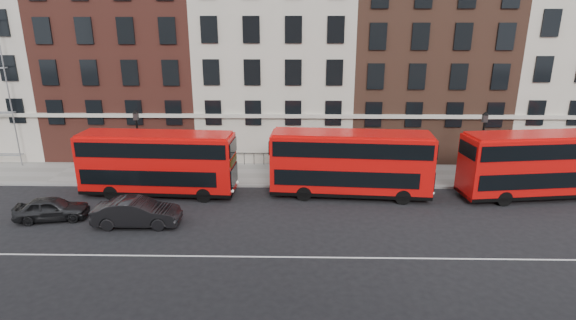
{
  "coord_description": "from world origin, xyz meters",
  "views": [
    {
      "loc": [
        1.89,
        -22.36,
        11.67
      ],
      "look_at": [
        1.34,
        5.0,
        3.0
      ],
      "focal_mm": 28.0,
      "sensor_mm": 36.0,
      "label": 1
    }
  ],
  "objects_px": {
    "bus_c": "(350,163)",
    "car_rear": "(52,208)",
    "bus_b": "(157,162)",
    "car_front": "(137,212)",
    "bus_d": "(541,164)"
  },
  "relations": [
    {
      "from": "bus_c",
      "to": "car_front",
      "type": "bearing_deg",
      "value": -155.3
    },
    {
      "from": "car_rear",
      "to": "car_front",
      "type": "height_order",
      "value": "car_front"
    },
    {
      "from": "bus_c",
      "to": "bus_d",
      "type": "xyz_separation_m",
      "value": [
        12.74,
        -0.01,
        -0.0
      ]
    },
    {
      "from": "bus_d",
      "to": "car_front",
      "type": "bearing_deg",
      "value": -176.56
    },
    {
      "from": "car_rear",
      "to": "car_front",
      "type": "relative_size",
      "value": 0.84
    },
    {
      "from": "bus_c",
      "to": "car_rear",
      "type": "xyz_separation_m",
      "value": [
        -18.33,
        -4.14,
        -1.7
      ]
    },
    {
      "from": "bus_c",
      "to": "car_front",
      "type": "relative_size",
      "value": 2.19
    },
    {
      "from": "bus_b",
      "to": "car_front",
      "type": "xyz_separation_m",
      "value": [
        0.13,
        -4.82,
        -1.53
      ]
    },
    {
      "from": "bus_d",
      "to": "car_rear",
      "type": "relative_size",
      "value": 2.61
    },
    {
      "from": "bus_b",
      "to": "bus_d",
      "type": "height_order",
      "value": "bus_d"
    },
    {
      "from": "bus_b",
      "to": "bus_c",
      "type": "relative_size",
      "value": 0.97
    },
    {
      "from": "bus_d",
      "to": "car_front",
      "type": "height_order",
      "value": "bus_d"
    },
    {
      "from": "bus_c",
      "to": "car_rear",
      "type": "distance_m",
      "value": 18.87
    },
    {
      "from": "car_rear",
      "to": "car_front",
      "type": "distance_m",
      "value": 5.46
    },
    {
      "from": "bus_d",
      "to": "car_rear",
      "type": "xyz_separation_m",
      "value": [
        -31.07,
        -4.13,
        -1.7
      ]
    }
  ]
}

